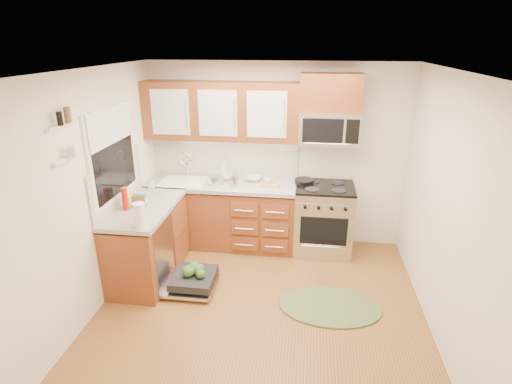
# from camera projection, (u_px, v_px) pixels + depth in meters

# --- Properties ---
(floor) EXTENTS (3.50, 3.50, 0.00)m
(floor) POSITION_uv_depth(u_px,v_px,m) (260.00, 310.00, 4.34)
(floor) COLOR brown
(floor) RESTS_ON ground
(ceiling) EXTENTS (3.50, 3.50, 0.00)m
(ceiling) POSITION_uv_depth(u_px,v_px,m) (261.00, 71.00, 3.44)
(ceiling) COLOR white
(ceiling) RESTS_ON ground
(wall_back) EXTENTS (3.50, 0.04, 2.50)m
(wall_back) POSITION_uv_depth(u_px,v_px,m) (276.00, 156.00, 5.51)
(wall_back) COLOR silver
(wall_back) RESTS_ON ground
(wall_front) EXTENTS (3.50, 0.04, 2.50)m
(wall_front) POSITION_uv_depth(u_px,v_px,m) (223.00, 322.00, 2.27)
(wall_front) COLOR silver
(wall_front) RESTS_ON ground
(wall_left) EXTENTS (0.04, 3.50, 2.50)m
(wall_left) POSITION_uv_depth(u_px,v_px,m) (92.00, 195.00, 4.11)
(wall_left) COLOR silver
(wall_left) RESTS_ON ground
(wall_right) EXTENTS (0.04, 3.50, 2.50)m
(wall_right) POSITION_uv_depth(u_px,v_px,m) (449.00, 214.00, 3.67)
(wall_right) COLOR silver
(wall_right) RESTS_ON ground
(base_cabinet_back) EXTENTS (2.05, 0.60, 0.85)m
(base_cabinet_back) POSITION_uv_depth(u_px,v_px,m) (222.00, 216.00, 5.62)
(base_cabinet_back) COLOR #5D2D15
(base_cabinet_back) RESTS_ON ground
(base_cabinet_left) EXTENTS (0.60, 1.25, 0.85)m
(base_cabinet_left) POSITION_uv_depth(u_px,v_px,m) (148.00, 244.00, 4.86)
(base_cabinet_left) COLOR #5D2D15
(base_cabinet_left) RESTS_ON ground
(countertop_back) EXTENTS (2.07, 0.64, 0.05)m
(countertop_back) POSITION_uv_depth(u_px,v_px,m) (221.00, 185.00, 5.44)
(countertop_back) COLOR #9E9C91
(countertop_back) RESTS_ON base_cabinet_back
(countertop_left) EXTENTS (0.64, 1.27, 0.05)m
(countertop_left) POSITION_uv_depth(u_px,v_px,m) (145.00, 208.00, 4.68)
(countertop_left) COLOR #9E9C91
(countertop_left) RESTS_ON base_cabinet_left
(backsplash_back) EXTENTS (2.05, 0.02, 0.57)m
(backsplash_back) POSITION_uv_depth(u_px,v_px,m) (225.00, 157.00, 5.60)
(backsplash_back) COLOR #B1AF9F
(backsplash_back) RESTS_ON ground
(backsplash_left) EXTENTS (0.02, 1.25, 0.57)m
(backsplash_left) POSITION_uv_depth(u_px,v_px,m) (117.00, 182.00, 4.61)
(backsplash_left) COLOR #B1AF9F
(backsplash_left) RESTS_ON ground
(upper_cabinets) EXTENTS (2.05, 0.35, 0.75)m
(upper_cabinets) POSITION_uv_depth(u_px,v_px,m) (221.00, 111.00, 5.21)
(upper_cabinets) COLOR #5D2D15
(upper_cabinets) RESTS_ON ground
(cabinet_over_mw) EXTENTS (0.76, 0.35, 0.47)m
(cabinet_over_mw) POSITION_uv_depth(u_px,v_px,m) (331.00, 93.00, 4.94)
(cabinet_over_mw) COLOR #5D2D15
(cabinet_over_mw) RESTS_ON ground
(range) EXTENTS (0.76, 0.64, 0.95)m
(range) POSITION_uv_depth(u_px,v_px,m) (323.00, 219.00, 5.41)
(range) COLOR silver
(range) RESTS_ON ground
(microwave) EXTENTS (0.76, 0.38, 0.40)m
(microwave) POSITION_uv_depth(u_px,v_px,m) (329.00, 128.00, 5.08)
(microwave) COLOR silver
(microwave) RESTS_ON ground
(sink) EXTENTS (0.62, 0.50, 0.26)m
(sink) POSITION_uv_depth(u_px,v_px,m) (184.00, 190.00, 5.52)
(sink) COLOR white
(sink) RESTS_ON ground
(dishwasher) EXTENTS (0.70, 0.60, 0.20)m
(dishwasher) POSITION_uv_depth(u_px,v_px,m) (191.00, 281.00, 4.69)
(dishwasher) COLOR silver
(dishwasher) RESTS_ON ground
(window) EXTENTS (0.03, 1.05, 1.05)m
(window) POSITION_uv_depth(u_px,v_px,m) (113.00, 154.00, 4.46)
(window) COLOR white
(window) RESTS_ON ground
(window_blind) EXTENTS (0.02, 0.96, 0.40)m
(window_blind) POSITION_uv_depth(u_px,v_px,m) (111.00, 125.00, 4.34)
(window_blind) COLOR white
(window_blind) RESTS_ON ground
(shelf_upper) EXTENTS (0.04, 0.40, 0.03)m
(shelf_upper) POSITION_uv_depth(u_px,v_px,m) (62.00, 125.00, 3.50)
(shelf_upper) COLOR white
(shelf_upper) RESTS_ON ground
(shelf_lower) EXTENTS (0.04, 0.40, 0.03)m
(shelf_lower) POSITION_uv_depth(u_px,v_px,m) (67.00, 158.00, 3.60)
(shelf_lower) COLOR white
(shelf_lower) RESTS_ON ground
(rug) EXTENTS (1.32, 1.10, 0.02)m
(rug) POSITION_uv_depth(u_px,v_px,m) (330.00, 306.00, 4.39)
(rug) COLOR #5D6E3F
(rug) RESTS_ON ground
(skillet) EXTENTS (0.32, 0.32, 0.05)m
(skillet) POSITION_uv_depth(u_px,v_px,m) (304.00, 181.00, 5.35)
(skillet) COLOR black
(skillet) RESTS_ON range
(stock_pot) EXTENTS (0.24, 0.24, 0.13)m
(stock_pot) POSITION_uv_depth(u_px,v_px,m) (215.00, 180.00, 5.35)
(stock_pot) COLOR silver
(stock_pot) RESTS_ON countertop_back
(cutting_board) EXTENTS (0.27, 0.20, 0.02)m
(cutting_board) POSITION_uv_depth(u_px,v_px,m) (270.00, 185.00, 5.32)
(cutting_board) COLOR tan
(cutting_board) RESTS_ON countertop_back
(canister) EXTENTS (0.14, 0.14, 0.17)m
(canister) POSITION_uv_depth(u_px,v_px,m) (235.00, 181.00, 5.24)
(canister) COLOR silver
(canister) RESTS_ON countertop_back
(paper_towel_roll) EXTENTS (0.13, 0.13, 0.27)m
(paper_towel_roll) POSITION_uv_depth(u_px,v_px,m) (140.00, 216.00, 4.10)
(paper_towel_roll) COLOR white
(paper_towel_roll) RESTS_ON countertop_left
(mustard_bottle) EXTENTS (0.10, 0.10, 0.25)m
(mustard_bottle) POSITION_uv_depth(u_px,v_px,m) (126.00, 198.00, 4.58)
(mustard_bottle) COLOR yellow
(mustard_bottle) RESTS_ON countertop_left
(red_bottle) EXTENTS (0.08, 0.08, 0.25)m
(red_bottle) POSITION_uv_depth(u_px,v_px,m) (125.00, 200.00, 4.54)
(red_bottle) COLOR red
(red_bottle) RESTS_ON countertop_left
(wooden_box) EXTENTS (0.16, 0.13, 0.15)m
(wooden_box) POSITION_uv_depth(u_px,v_px,m) (139.00, 201.00, 4.64)
(wooden_box) COLOR brown
(wooden_box) RESTS_ON countertop_left
(blue_carton) EXTENTS (0.11, 0.07, 0.16)m
(blue_carton) POSITION_uv_depth(u_px,v_px,m) (141.00, 201.00, 4.63)
(blue_carton) COLOR #2A7DC5
(blue_carton) RESTS_ON countertop_left
(bowl_a) EXTENTS (0.25, 0.25, 0.06)m
(bowl_a) POSITION_uv_depth(u_px,v_px,m) (254.00, 178.00, 5.51)
(bowl_a) COLOR #999999
(bowl_a) RESTS_ON countertop_back
(bowl_b) EXTENTS (0.28, 0.28, 0.09)m
(bowl_b) POSITION_uv_depth(u_px,v_px,m) (224.00, 176.00, 5.56)
(bowl_b) COLOR #999999
(bowl_b) RESTS_ON countertop_back
(cup) EXTENTS (0.13, 0.13, 0.09)m
(cup) POSITION_uv_depth(u_px,v_px,m) (268.00, 180.00, 5.41)
(cup) COLOR #999999
(cup) RESTS_ON countertop_back
(soap_bottle_a) EXTENTS (0.14, 0.14, 0.30)m
(soap_bottle_a) POSITION_uv_depth(u_px,v_px,m) (224.00, 167.00, 5.60)
(soap_bottle_a) COLOR #999999
(soap_bottle_a) RESTS_ON countertop_back
(soap_bottle_b) EXTENTS (0.10, 0.10, 0.17)m
(soap_bottle_b) POSITION_uv_depth(u_px,v_px,m) (151.00, 184.00, 5.14)
(soap_bottle_b) COLOR #999999
(soap_bottle_b) RESTS_ON countertop_left
(soap_bottle_c) EXTENTS (0.16, 0.16, 0.16)m
(soap_bottle_c) POSITION_uv_depth(u_px,v_px,m) (142.00, 199.00, 4.67)
(soap_bottle_c) COLOR #999999
(soap_bottle_c) RESTS_ON countertop_left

